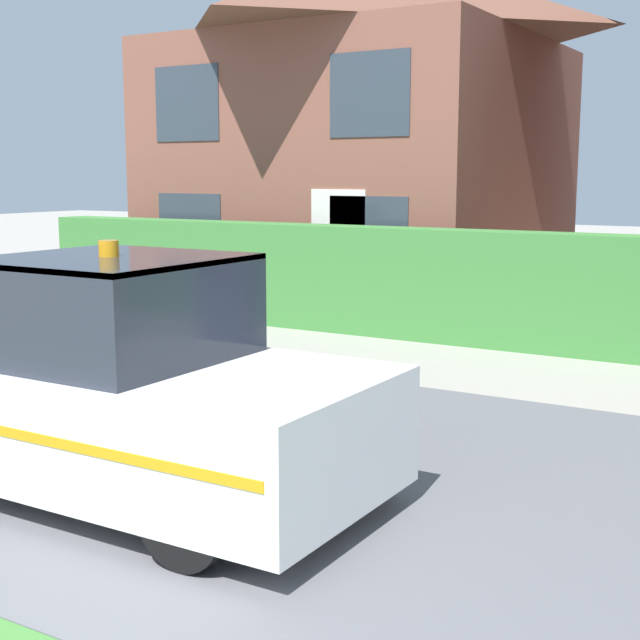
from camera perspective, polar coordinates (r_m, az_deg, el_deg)
name	(u,v)px	position (r m, az deg, el deg)	size (l,w,h in m)	color
road_strip	(366,478)	(7.06, 2.98, -10.08)	(28.00, 5.92, 0.01)	#5B5B60
garden_hedge	(474,287)	(12.53, 9.80, 2.07)	(15.52, 0.62, 1.58)	#3D7F38
police_car	(124,388)	(6.70, -12.46, -4.29)	(3.87, 1.83, 1.87)	black
house_left	(367,121)	(18.02, 3.03, 12.61)	(6.91, 7.00, 6.62)	brown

